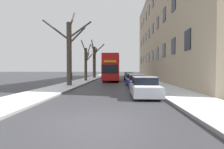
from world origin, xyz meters
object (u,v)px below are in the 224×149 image
parked_car_1 (137,82)px  oncoming_van (110,72)px  pedestrian_left_sidewalk (71,78)px  double_decker_bus (112,67)px  parked_car_2 (133,80)px  parked_car_4 (128,76)px  bare_tree_left_2 (94,60)px  parked_car_0 (144,87)px  bare_tree_left_1 (86,62)px  bare_tree_left_0 (70,49)px  parked_car_3 (130,78)px

parked_car_1 → oncoming_van: 31.67m
oncoming_van → pedestrian_left_sidewalk: (-2.99, -28.88, -0.24)m
oncoming_van → double_decker_bus: bearing=-85.7°
parked_car_2 → parked_car_4: bearing=90.0°
double_decker_bus → oncoming_van: bearing=94.3°
bare_tree_left_2 → parked_car_4: bare_tree_left_2 is taller
parked_car_0 → parked_car_1: parked_car_0 is taller
double_decker_bus → bare_tree_left_1: bearing=-154.2°
parked_car_2 → parked_car_1: bearing=-90.0°
parked_car_0 → parked_car_4: 22.32m
parked_car_4 → parked_car_1: bearing=-90.0°
bare_tree_left_0 → pedestrian_left_sidewalk: size_ratio=4.94×
bare_tree_left_1 → pedestrian_left_sidewalk: (-0.15, -8.59, -2.12)m
bare_tree_left_1 → pedestrian_left_sidewalk: size_ratio=3.64×
double_decker_bus → parked_car_0: bearing=-80.4°
parked_car_2 → parked_car_0: bearing=-90.0°
parked_car_0 → parked_car_2: size_ratio=1.03×
bare_tree_left_0 → parked_car_0: (7.44, -7.32, -3.59)m
parked_car_0 → parked_car_3: parked_car_0 is taller
pedestrian_left_sidewalk → bare_tree_left_1: bearing=-21.7°
bare_tree_left_0 → bare_tree_left_1: (0.11, 9.06, -1.13)m
parked_car_1 → parked_car_2: bearing=90.0°
bare_tree_left_1 → bare_tree_left_2: (-0.08, 10.25, 0.94)m
bare_tree_left_1 → parked_car_4: bare_tree_left_1 is taller
double_decker_bus → parked_car_2: bearing=-69.3°
parked_car_0 → parked_car_4: bearing=90.0°
bare_tree_left_0 → parked_car_0: bearing=-44.5°
bare_tree_left_2 → parked_car_4: bearing=-30.2°
parked_car_4 → oncoming_van: 15.05m
parked_car_0 → parked_car_4: size_ratio=0.89×
parked_car_1 → pedestrian_left_sidewalk: bearing=161.8°
parked_car_0 → parked_car_3: bearing=90.0°
double_decker_bus → parked_car_1: bearing=-76.6°
double_decker_bus → parked_car_0: 18.77m
bare_tree_left_1 → parked_car_1: 13.49m
parked_car_4 → pedestrian_left_sidewalk: 16.35m
parked_car_3 → parked_car_1: bearing=-90.0°
pedestrian_left_sidewalk → parked_car_0: bearing=-156.9°
parked_car_2 → parked_car_3: size_ratio=0.91×
bare_tree_left_0 → parked_car_2: bearing=20.8°
bare_tree_left_2 → pedestrian_left_sidewalk: bare_tree_left_2 is taller
parked_car_1 → parked_car_4: bearing=90.0°
oncoming_van → pedestrian_left_sidewalk: bearing=-95.9°
double_decker_bus → parked_car_0: size_ratio=2.77×
bare_tree_left_1 → parked_car_2: bare_tree_left_1 is taller
bare_tree_left_2 → parked_car_3: 13.52m
bare_tree_left_0 → bare_tree_left_1: bearing=89.3°
parked_car_2 → parked_car_4: parked_car_4 is taller
double_decker_bus → parked_car_4: size_ratio=2.46×
double_decker_bus → parked_car_0: (3.13, -18.42, -1.81)m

